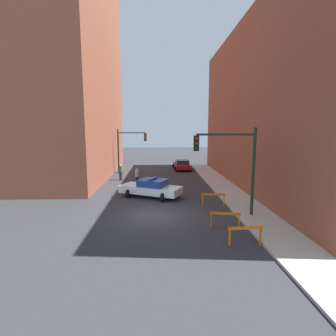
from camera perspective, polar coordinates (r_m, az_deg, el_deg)
The scene contains 13 objects.
ground_plane at distance 16.26m, azimuth -3.17°, elevation -10.28°, with size 120.00×120.00×0.00m, color #2D2D33.
sidewalk_right at distance 17.28m, azimuth 18.15°, elevation -9.36°, with size 2.40×44.00×0.12m.
building_corner_left at distance 32.73m, azimuth -25.98°, elevation 20.79°, with size 14.00×20.00×25.33m.
building_right at distance 26.89m, azimuth 27.63°, elevation 11.80°, with size 12.00×28.00×14.46m.
traffic_light_near at distance 15.74m, azimuth 14.20°, elevation 2.02°, with size 3.64×0.35×5.20m.
traffic_light_far at distance 31.31m, azimuth -8.80°, elevation 5.02°, with size 3.44×0.35×5.20m.
police_car at distance 20.31m, azimuth -3.71°, elevation -4.35°, with size 5.04×3.70×1.52m.
parked_car_near at distance 33.81m, azimuth 3.06°, elevation 0.72°, with size 2.43×4.39×1.31m.
pedestrian_crossing at distance 24.65m, azimuth -6.72°, elevation -1.79°, with size 0.40×0.40×1.66m.
pedestrian_corner at distance 27.38m, azimuth -10.29°, elevation -0.84°, with size 0.47×0.47×1.66m.
barrier_front at distance 12.60m, azimuth 16.47°, elevation -13.34°, with size 1.60×0.23×0.90m.
barrier_mid at distance 14.33m, azimuth 12.29°, elevation -10.49°, with size 1.58×0.45×0.90m.
barrier_back at distance 18.19m, azimuth 9.86°, elevation -6.33°, with size 1.60×0.26×0.90m.
Camera 1 is at (0.31, -15.40, 5.22)m, focal length 28.00 mm.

